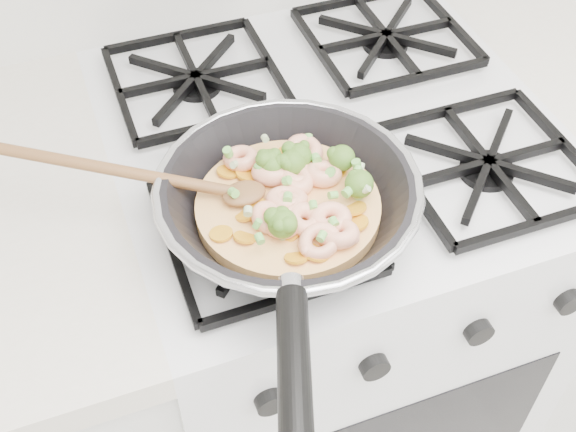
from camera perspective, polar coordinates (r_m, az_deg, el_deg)
name	(u,v)px	position (r m, az deg, el deg)	size (l,w,h in m)	color
stove	(322,313)	(1.33, 2.65, -7.59)	(0.60, 0.60, 0.92)	white
skillet	(288,202)	(0.82, 0.02, 1.13)	(0.46, 0.46, 0.10)	black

